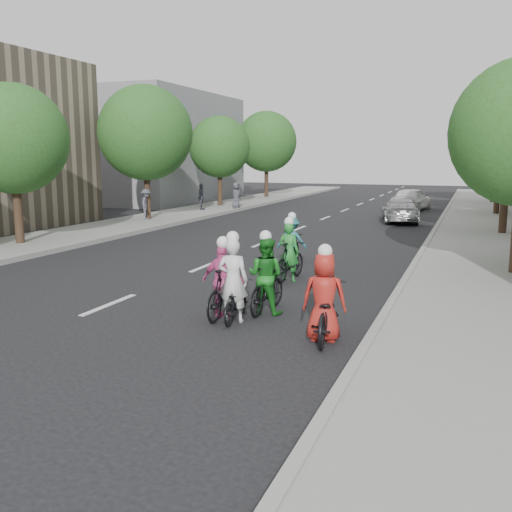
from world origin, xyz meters
The scene contains 24 objects.
ground centered at (0.00, 0.00, 0.00)m, with size 120.00×120.00×0.00m, color black.
sidewalk_left centered at (-8.00, 10.00, 0.07)m, with size 4.00×80.00×0.15m, color gray.
curb_left centered at (-6.05, 10.00, 0.09)m, with size 0.18×80.00×0.18m, color #999993.
sidewalk_right centered at (8.00, 10.00, 0.07)m, with size 4.00×80.00×0.15m, color gray.
curb_right centered at (6.05, 10.00, 0.09)m, with size 0.18×80.00×0.18m, color #999993.
bldg_sw centered at (-16.00, 28.00, 4.00)m, with size 10.00×14.00×8.00m, color slate.
tree_l_2 centered at (-8.20, 6.00, 3.96)m, with size 4.00×4.00×5.97m.
tree_l_3 centered at (-8.20, 15.00, 4.52)m, with size 4.80×4.80×6.93m.
tree_l_4 centered at (-8.20, 24.00, 3.96)m, with size 4.00×4.00×5.97m.
tree_l_5 centered at (-8.20, 33.00, 4.52)m, with size 4.80×4.80×6.93m.
tree_r_1 centered at (8.80, 15.60, 4.52)m, with size 4.80×4.80×6.93m.
tree_r_2 centered at (8.80, 24.60, 3.96)m, with size 4.00×4.00×5.97m.
tree_r_3 centered at (8.80, 33.60, 4.52)m, with size 4.80×4.80×6.93m.
cyclist_0 centered at (3.16, -0.13, 0.60)m, with size 0.71×1.57×1.87m.
cyclist_1 centered at (3.04, 3.98, 0.62)m, with size 0.70×1.83×1.75m.
cyclist_2 centered at (3.56, 0.70, 0.68)m, with size 0.84×1.76×1.80m.
cyclist_3 centered at (5.20, -0.67, 0.63)m, with size 0.95×2.01×1.80m.
cyclist_4 centered at (2.35, 6.40, 0.63)m, with size 0.99×1.61×1.63m.
cyclist_5 centered at (2.88, 0.02, 0.64)m, with size 0.93×1.79×1.73m.
follow_car_lead centered at (4.06, 19.51, 0.61)m, with size 1.72×4.24×1.23m, color #A8A7AB.
follow_car_trail centered at (3.91, 26.44, 0.72)m, with size 1.70×4.23×1.44m, color white.
spectator_0 centered at (-8.09, 14.68, 0.94)m, with size 1.01×0.58×1.57m, color #555462.
spectator_1 centered at (-7.85, 20.51, 0.95)m, with size 0.93×0.39×1.59m, color #4E505B.
spectator_2 centered at (-6.30, 22.27, 0.95)m, with size 0.79×0.51×1.61m, color #474853.
Camera 1 is at (7.65, -10.56, 3.33)m, focal length 40.00 mm.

